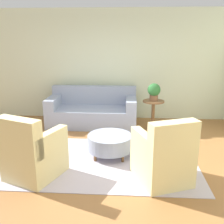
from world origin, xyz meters
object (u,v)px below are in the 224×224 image
at_px(armchair_left, 33,153).
at_px(armchair_right, 164,157).
at_px(couch, 93,112).
at_px(side_table, 153,110).
at_px(potted_plant_on_side_table, 154,91).
at_px(ottoman_table, 110,142).

height_order(armchair_left, armchair_right, same).
relative_size(couch, armchair_left, 2.11).
bearing_deg(side_table, couch, 170.60).
height_order(couch, armchair_right, armchair_right).
bearing_deg(side_table, potted_plant_on_side_table, 45.00).
bearing_deg(armchair_right, ottoman_table, 135.89).
relative_size(ottoman_table, potted_plant_on_side_table, 1.99).
relative_size(armchair_right, potted_plant_on_side_table, 2.50).
distance_m(couch, side_table, 1.49).
height_order(couch, side_table, couch).
relative_size(armchair_left, side_table, 1.48).
relative_size(couch, ottoman_table, 2.65).
bearing_deg(ottoman_table, armchair_right, -44.11).
bearing_deg(couch, side_table, -9.40).
height_order(couch, potted_plant_on_side_table, potted_plant_on_side_table).
bearing_deg(potted_plant_on_side_table, armchair_left, -130.44).
bearing_deg(armchair_left, couch, 77.84).
height_order(armchair_right, side_table, armchair_right).
xyz_separation_m(couch, potted_plant_on_side_table, (1.46, -0.24, 0.58)).
relative_size(couch, armchair_right, 2.11).
distance_m(armchair_right, side_table, 2.37).
height_order(couch, ottoman_table, couch).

